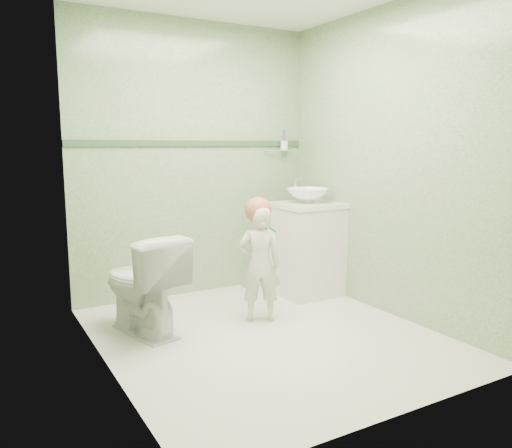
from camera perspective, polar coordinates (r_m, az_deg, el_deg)
ground at (r=3.68m, az=1.19°, el=-12.41°), size 2.50×2.50×0.00m
room_shell at (r=3.43m, az=1.25°, el=6.61°), size 2.50×2.54×2.40m
trim_stripe at (r=4.53m, az=-6.93°, el=9.01°), size 2.20×0.02×0.05m
vanity at (r=4.57m, az=5.73°, el=-2.96°), size 0.52×0.50×0.80m
counter at (r=4.51m, az=5.81°, el=2.15°), size 0.54×0.52×0.04m
basin at (r=4.50m, az=5.83°, el=3.21°), size 0.37×0.37×0.13m
faucet at (r=4.64m, az=4.51°, el=4.39°), size 0.03×0.13×0.18m
cup_holder at (r=4.90m, az=3.10°, el=8.80°), size 0.26×0.07×0.21m
toilet at (r=3.70m, az=-12.69°, el=-6.58°), size 0.57×0.79×0.72m
toddler at (r=3.85m, az=0.41°, el=-4.51°), size 0.38×0.33×0.89m
hair_cap at (r=3.80m, az=0.22°, el=1.57°), size 0.20×0.20×0.20m
teal_toothbrush at (r=3.68m, az=1.75°, el=-0.57°), size 0.12×0.14×0.08m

